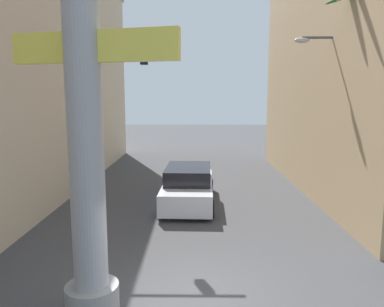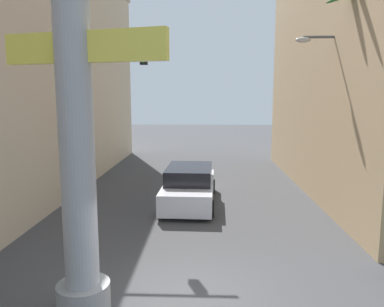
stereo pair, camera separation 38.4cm
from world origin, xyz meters
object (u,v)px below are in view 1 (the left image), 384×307
at_px(neon_sign_pole, 82,41).
at_px(street_lamp, 339,106).
at_px(car_lead, 188,186).
at_px(traffic_light_mast, 64,95).
at_px(palm_tree_near_right, 365,84).
at_px(pedestrian_mid_right, 318,179).
at_px(palm_tree_mid_left, 59,70).

relative_size(neon_sign_pole, street_lamp, 1.60).
xyz_separation_m(neon_sign_pole, car_lead, (1.74, 8.18, -4.64)).
height_order(neon_sign_pole, traffic_light_mast, neon_sign_pole).
bearing_deg(car_lead, street_lamp, -9.43).
distance_m(neon_sign_pole, palm_tree_near_right, 9.47).
height_order(car_lead, palm_tree_near_right, palm_tree_near_right).
distance_m(street_lamp, pedestrian_mid_right, 3.44).
relative_size(palm_tree_mid_left, pedestrian_mid_right, 5.82).
bearing_deg(pedestrian_mid_right, car_lead, -174.29).
xyz_separation_m(traffic_light_mast, palm_tree_near_right, (10.07, -0.40, 0.37)).
bearing_deg(traffic_light_mast, car_lead, 27.12).
height_order(palm_tree_mid_left, palm_tree_near_right, palm_tree_mid_left).
xyz_separation_m(neon_sign_pole, palm_tree_near_right, (7.60, 5.63, -0.56)).
bearing_deg(street_lamp, palm_tree_mid_left, 164.58).
distance_m(neon_sign_pole, traffic_light_mast, 6.57).
bearing_deg(palm_tree_mid_left, palm_tree_near_right, -22.19).
relative_size(car_lead, pedestrian_mid_right, 3.11).
distance_m(palm_tree_mid_left, pedestrian_mid_right, 12.47).
xyz_separation_m(traffic_light_mast, car_lead, (4.20, 2.15, -3.71)).
xyz_separation_m(palm_tree_mid_left, palm_tree_near_right, (11.79, -4.81, -0.80)).
height_order(neon_sign_pole, pedestrian_mid_right, neon_sign_pole).
xyz_separation_m(palm_tree_mid_left, pedestrian_mid_right, (11.43, -1.71, -4.67)).
height_order(street_lamp, traffic_light_mast, street_lamp).
height_order(street_lamp, palm_tree_near_right, palm_tree_near_right).
bearing_deg(palm_tree_near_right, car_lead, 156.48).
relative_size(traffic_light_mast, palm_tree_near_right, 0.80).
bearing_deg(car_lead, palm_tree_mid_left, 159.14).
relative_size(car_lead, palm_tree_near_right, 0.64).
xyz_separation_m(street_lamp, palm_tree_near_right, (0.19, -1.61, 0.77)).
relative_size(traffic_light_mast, palm_tree_mid_left, 0.67).
height_order(palm_tree_near_right, pedestrian_mid_right, palm_tree_near_right).
height_order(neon_sign_pole, palm_tree_mid_left, neon_sign_pole).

